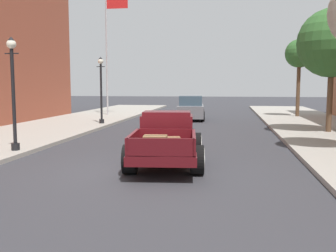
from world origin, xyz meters
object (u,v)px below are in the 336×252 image
Objects in this scene: car_background_grey at (191,109)px; street_tree_third at (299,54)px; hotrod_truck_maroon at (167,138)px; flagpole at (109,39)px; street_lamp_far at (101,85)px; street_lamp_near at (13,85)px; street_tree_second at (332,43)px.

street_tree_third is (7.47, 2.27, 3.77)m from car_background_grey.
car_background_grey is (-0.67, 14.90, 0.01)m from hotrod_truck_maroon.
flagpole is (-6.96, 16.72, 5.02)m from hotrod_truck_maroon.
hotrod_truck_maroon is at bearing -61.59° from street_lamp_far.
street_lamp_near is 1.00× the size of street_lamp_far.
street_tree_third is (6.80, 17.17, 3.78)m from hotrod_truck_maroon.
street_lamp_far is 0.42× the size of flagpole.
flagpole is (-6.29, 1.82, 5.00)m from car_background_grey.
hotrod_truck_maroon is 0.92× the size of street_tree_third.
street_lamp_near is at bearing 173.90° from hotrod_truck_maroon.
street_tree_second is (7.33, -7.08, 3.58)m from car_background_grey.
flagpole is 1.68× the size of street_tree_third.
street_lamp_far is at bearing -134.74° from car_background_grey.
street_lamp_far is 7.61m from flagpole.
street_lamp_near is 20.69m from street_tree_third.
street_tree_second is (12.11, -2.26, 1.96)m from street_lamp_far.
street_tree_second reaches higher than street_lamp_far.
street_lamp_far is 0.70× the size of street_tree_third.
flagpole reaches higher than street_tree_second.
car_background_grey is 0.48× the size of flagpole.
street_tree_third is (12.25, 7.09, 2.15)m from street_lamp_far.
street_lamp_near is (-5.37, 0.57, 1.63)m from hotrod_truck_maroon.
hotrod_truck_maroon is at bearing -111.60° from street_tree_third.
flagpole is at bearing 112.61° from hotrod_truck_maroon.
flagpole is 16.33m from street_tree_second.
car_background_grey is 6.98m from street_lamp_far.
car_background_grey is 1.15× the size of street_lamp_far.
car_background_grey is at bearing 135.99° from street_tree_second.
flagpole is 1.57× the size of street_tree_second.
street_lamp_far is 12.47m from street_tree_second.
street_tree_third reaches higher than street_lamp_far.
street_tree_third is at bearing 53.75° from street_lamp_near.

